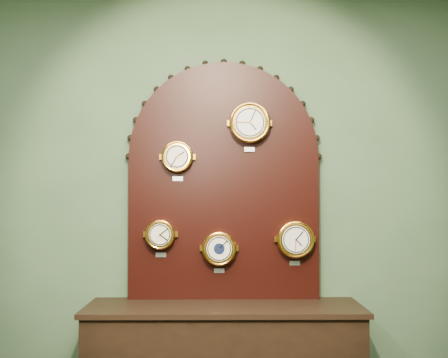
{
  "coord_description": "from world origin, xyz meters",
  "views": [
    {
      "loc": [
        -0.03,
        -1.19,
        1.48
      ],
      "look_at": [
        0.0,
        2.25,
        1.58
      ],
      "focal_mm": 45.99,
      "sensor_mm": 36.0,
      "label": 1
    }
  ],
  "objects_px": {
    "barometer": "(219,248)",
    "display_board": "(224,173)",
    "roman_clock": "(177,157)",
    "hygrometer": "(160,234)",
    "tide_clock": "(295,239)",
    "arabic_clock": "(250,123)"
  },
  "relations": [
    {
      "from": "tide_clock",
      "to": "arabic_clock",
      "type": "bearing_deg",
      "value": -179.88
    },
    {
      "from": "display_board",
      "to": "roman_clock",
      "type": "relative_size",
      "value": 6.16
    },
    {
      "from": "arabic_clock",
      "to": "tide_clock",
      "type": "bearing_deg",
      "value": 0.12
    },
    {
      "from": "arabic_clock",
      "to": "barometer",
      "type": "xyz_separation_m",
      "value": [
        -0.19,
        0.0,
        -0.78
      ]
    },
    {
      "from": "hygrometer",
      "to": "tide_clock",
      "type": "xyz_separation_m",
      "value": [
        0.84,
        -0.0,
        -0.03
      ]
    },
    {
      "from": "display_board",
      "to": "tide_clock",
      "type": "height_order",
      "value": "display_board"
    },
    {
      "from": "barometer",
      "to": "display_board",
      "type": "bearing_deg",
      "value": 66.5
    },
    {
      "from": "hygrometer",
      "to": "tide_clock",
      "type": "relative_size",
      "value": 0.84
    },
    {
      "from": "roman_clock",
      "to": "arabic_clock",
      "type": "bearing_deg",
      "value": -0.19
    },
    {
      "from": "display_board",
      "to": "roman_clock",
      "type": "xyz_separation_m",
      "value": [
        -0.29,
        -0.07,
        0.1
      ]
    },
    {
      "from": "tide_clock",
      "to": "display_board",
      "type": "bearing_deg",
      "value": 171.49
    },
    {
      "from": "arabic_clock",
      "to": "hygrometer",
      "type": "distance_m",
      "value": 0.89
    },
    {
      "from": "display_board",
      "to": "roman_clock",
      "type": "bearing_deg",
      "value": -167.23
    },
    {
      "from": "roman_clock",
      "to": "hygrometer",
      "type": "xyz_separation_m",
      "value": [
        -0.1,
        0.0,
        -0.48
      ]
    },
    {
      "from": "roman_clock",
      "to": "barometer",
      "type": "distance_m",
      "value": 0.63
    },
    {
      "from": "arabic_clock",
      "to": "barometer",
      "type": "bearing_deg",
      "value": 179.71
    },
    {
      "from": "arabic_clock",
      "to": "hygrometer",
      "type": "height_order",
      "value": "arabic_clock"
    },
    {
      "from": "hygrometer",
      "to": "barometer",
      "type": "height_order",
      "value": "hygrometer"
    },
    {
      "from": "hygrometer",
      "to": "tide_clock",
      "type": "distance_m",
      "value": 0.84
    },
    {
      "from": "roman_clock",
      "to": "display_board",
      "type": "bearing_deg",
      "value": 12.77
    },
    {
      "from": "roman_clock",
      "to": "arabic_clock",
      "type": "relative_size",
      "value": 0.81
    },
    {
      "from": "display_board",
      "to": "roman_clock",
      "type": "height_order",
      "value": "display_board"
    }
  ]
}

